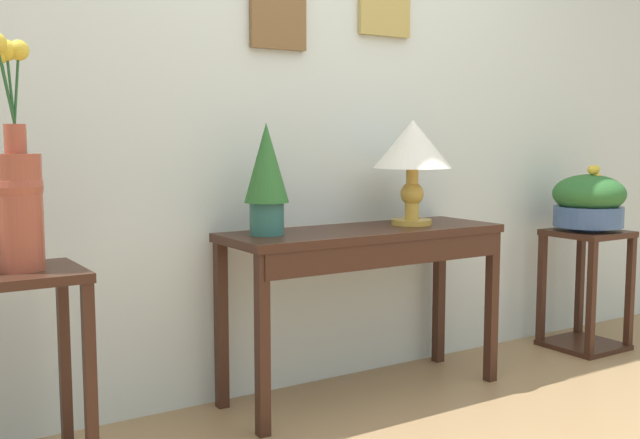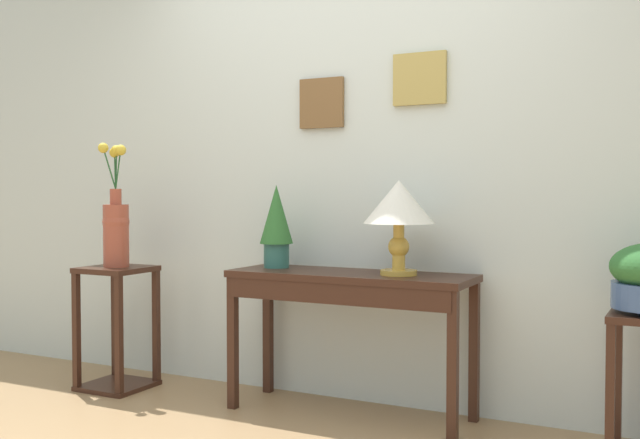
% 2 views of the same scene
% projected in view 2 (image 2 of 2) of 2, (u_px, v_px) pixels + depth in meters
% --- Properties ---
extents(back_wall_with_art, '(9.00, 0.13, 2.80)m').
position_uv_depth(back_wall_with_art, '(355.00, 142.00, 4.01)').
color(back_wall_with_art, silver).
rests_on(back_wall_with_art, ground).
extents(console_table, '(1.24, 0.42, 0.73)m').
position_uv_depth(console_table, '(348.00, 293.00, 3.70)').
color(console_table, '#381E14').
rests_on(console_table, ground).
extents(table_lamp, '(0.35, 0.35, 0.46)m').
position_uv_depth(table_lamp, '(399.00, 207.00, 3.59)').
color(table_lamp, gold).
rests_on(table_lamp, console_table).
extents(potted_plant_on_console, '(0.18, 0.18, 0.44)m').
position_uv_depth(potted_plant_on_console, '(276.00, 222.00, 3.95)').
color(potted_plant_on_console, '#2D665B').
rests_on(potted_plant_on_console, console_table).
extents(pedestal_stand_left, '(0.36, 0.36, 0.70)m').
position_uv_depth(pedestal_stand_left, '(117.00, 328.00, 4.25)').
color(pedestal_stand_left, '#381E14').
rests_on(pedestal_stand_left, ground).
extents(flower_vase_tall_left, '(0.15, 0.15, 0.71)m').
position_uv_depth(flower_vase_tall_left, '(116.00, 224.00, 4.23)').
color(flower_vase_tall_left, '#9E4733').
rests_on(flower_vase_tall_left, pedestal_stand_left).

